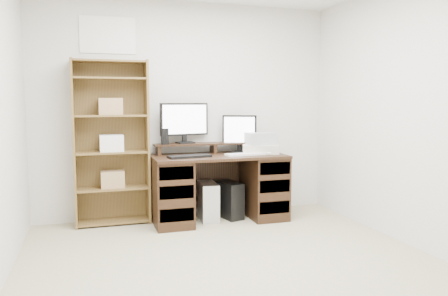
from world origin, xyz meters
name	(u,v)px	position (x,y,z in m)	size (l,w,h in m)	color
room	(244,115)	(0.00, 0.00, 1.25)	(3.54, 4.04, 2.54)	tan
desk	(218,186)	(0.28, 1.64, 0.39)	(1.50, 0.70, 0.75)	black
riser_shelf	(213,145)	(0.28, 1.85, 0.84)	(1.40, 0.22, 0.12)	black
monitor_wide	(184,121)	(-0.05, 1.88, 1.13)	(0.58, 0.19, 0.46)	black
monitor_small	(239,132)	(0.59, 1.81, 0.99)	(0.38, 0.23, 0.44)	black
speaker	(165,136)	(-0.30, 1.81, 0.96)	(0.07, 0.07, 0.18)	black
keyboard_black	(190,156)	(-0.08, 1.51, 0.76)	(0.47, 0.16, 0.03)	black
keyboard_white	(245,154)	(0.57, 1.53, 0.76)	(0.46, 0.14, 0.02)	white
mouse	(269,153)	(0.85, 1.51, 0.77)	(0.09, 0.06, 0.04)	white
printer	(260,149)	(0.80, 1.66, 0.80)	(0.41, 0.31, 0.10)	#BCB5A4
basket	(260,139)	(0.80, 1.66, 0.92)	(0.32, 0.23, 0.14)	#9DA2A7
tower_silver	(208,201)	(0.17, 1.69, 0.21)	(0.19, 0.43, 0.43)	silver
tower_black	(229,200)	(0.43, 1.70, 0.21)	(0.27, 0.45, 0.42)	black
bookshelf	(111,141)	(-0.88, 1.86, 0.92)	(0.80, 0.30, 1.80)	brown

